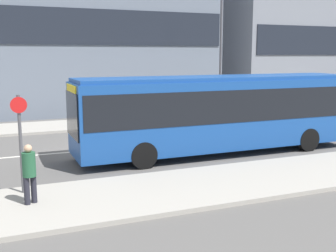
{
  "coord_description": "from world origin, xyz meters",
  "views": [
    {
      "loc": [
        -4.21,
        -17.1,
        3.96
      ],
      "look_at": [
        1.98,
        -2.1,
        1.2
      ],
      "focal_mm": 45.0,
      "sensor_mm": 36.0,
      "label": 1
    }
  ],
  "objects_px": {
    "city_bus": "(219,109)",
    "bus_stop_sign": "(20,137)",
    "parked_car_0": "(294,110)",
    "street_lamp": "(221,41)",
    "pedestrian_near_stop": "(29,171)"
  },
  "relations": [
    {
      "from": "bus_stop_sign",
      "to": "pedestrian_near_stop",
      "type": "bearing_deg",
      "value": -83.08
    },
    {
      "from": "parked_car_0",
      "to": "pedestrian_near_stop",
      "type": "relative_size",
      "value": 2.87
    },
    {
      "from": "street_lamp",
      "to": "pedestrian_near_stop",
      "type": "bearing_deg",
      "value": -136.45
    },
    {
      "from": "city_bus",
      "to": "street_lamp",
      "type": "relative_size",
      "value": 1.52
    },
    {
      "from": "city_bus",
      "to": "bus_stop_sign",
      "type": "relative_size",
      "value": 4.24
    },
    {
      "from": "parked_car_0",
      "to": "city_bus",
      "type": "bearing_deg",
      "value": -145.51
    },
    {
      "from": "city_bus",
      "to": "pedestrian_near_stop",
      "type": "bearing_deg",
      "value": -149.93
    },
    {
      "from": "city_bus",
      "to": "street_lamp",
      "type": "bearing_deg",
      "value": 64.64
    },
    {
      "from": "bus_stop_sign",
      "to": "street_lamp",
      "type": "bearing_deg",
      "value": 40.68
    },
    {
      "from": "parked_car_0",
      "to": "bus_stop_sign",
      "type": "bearing_deg",
      "value": -152.26
    },
    {
      "from": "street_lamp",
      "to": "bus_stop_sign",
      "type": "bearing_deg",
      "value": -139.32
    },
    {
      "from": "parked_car_0",
      "to": "street_lamp",
      "type": "bearing_deg",
      "value": 155.44
    },
    {
      "from": "pedestrian_near_stop",
      "to": "street_lamp",
      "type": "xyz_separation_m",
      "value": [
        11.95,
        11.36,
        3.74
      ]
    },
    {
      "from": "pedestrian_near_stop",
      "to": "street_lamp",
      "type": "relative_size",
      "value": 0.2
    },
    {
      "from": "pedestrian_near_stop",
      "to": "bus_stop_sign",
      "type": "relative_size",
      "value": 0.57
    }
  ]
}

